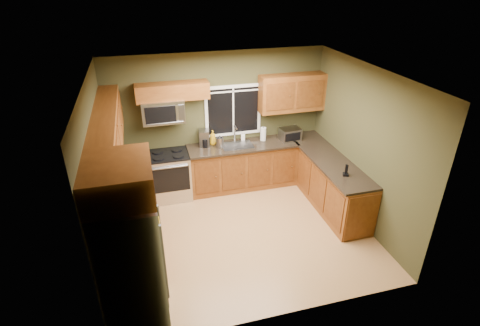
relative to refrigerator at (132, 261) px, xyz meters
name	(u,v)px	position (x,y,z in m)	size (l,w,h in m)	color
floor	(243,232)	(1.74, 1.30, -0.90)	(4.20, 4.20, 0.00)	#A47748
ceiling	(243,75)	(1.74, 1.30, 1.80)	(4.20, 4.20, 0.00)	white
back_wall	(218,121)	(1.74, 3.10, 0.45)	(4.20, 4.20, 0.00)	#39381E
front_wall	(285,232)	(1.74, -0.50, 0.45)	(4.20, 4.20, 0.00)	#39381E
left_wall	(100,180)	(-0.36, 1.30, 0.45)	(3.60, 3.60, 0.00)	#39381E
right_wall	(363,147)	(3.84, 1.30, 0.45)	(3.60, 3.60, 0.00)	#39381E
window	(233,111)	(2.04, 3.08, 0.65)	(1.12, 0.03, 1.02)	white
base_cabinets_left	(130,211)	(-0.06, 1.78, -0.45)	(0.60, 2.65, 0.90)	brown
countertop_left	(128,186)	(-0.04, 1.78, 0.02)	(0.65, 2.65, 0.04)	black
base_cabinets_back	(243,166)	(2.15, 2.80, -0.45)	(2.17, 0.60, 0.90)	brown
countertop_back	(243,146)	(2.15, 2.78, 0.02)	(2.17, 0.65, 0.04)	black
base_cabinets_peninsula	(326,180)	(3.54, 1.84, -0.45)	(0.60, 2.52, 0.90)	brown
countertop_peninsula	(328,158)	(3.51, 1.85, 0.02)	(0.65, 2.50, 0.04)	black
upper_cabinets_left	(108,133)	(-0.20, 1.78, 0.96)	(0.33, 2.65, 0.72)	brown
upper_cabinets_back_left	(172,91)	(0.89, 2.94, 1.17)	(1.30, 0.33, 0.30)	brown
upper_cabinets_back_right	(292,93)	(3.19, 2.94, 0.96)	(1.30, 0.33, 0.72)	brown
upper_cabinet_over_fridge	(118,179)	(0.00, 0.00, 1.13)	(0.72, 0.90, 0.38)	brown
refrigerator	(132,261)	(0.00, 0.00, 0.00)	(0.74, 0.90, 1.80)	#B7B7BC
range	(170,175)	(0.69, 2.77, -0.43)	(0.76, 0.69, 0.94)	#B7B7BC
microwave	(163,111)	(0.69, 2.91, 0.83)	(0.76, 0.41, 0.42)	#B7B7BC
sink	(237,144)	(2.04, 2.79, 0.05)	(0.60, 0.42, 0.36)	slate
toaster_oven	(290,134)	(3.13, 2.76, 0.16)	(0.42, 0.34, 0.25)	#B7B7BC
coffee_maker	(204,139)	(1.42, 2.94, 0.19)	(0.22, 0.28, 0.32)	slate
kettle	(220,142)	(1.69, 2.77, 0.16)	(0.19, 0.19, 0.26)	#B7B7BC
paper_towel_roll	(263,134)	(2.61, 2.89, 0.17)	(0.13, 0.13, 0.29)	white
soap_bottle_a	(213,138)	(1.59, 2.95, 0.19)	(0.11, 0.11, 0.29)	#C99413
soap_bottle_b	(243,136)	(2.22, 3.00, 0.12)	(0.08, 0.08, 0.17)	white
soap_bottle_c	(219,140)	(1.71, 2.95, 0.12)	(0.12, 0.12, 0.16)	white
cordless_phone	(346,172)	(3.48, 1.14, 0.10)	(0.12, 0.12, 0.20)	black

